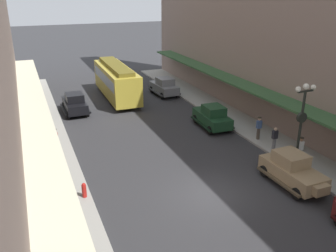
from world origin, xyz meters
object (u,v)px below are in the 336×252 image
(parked_car_2, at_px, (164,86))
(parked_car_4, at_px, (75,103))
(parked_car_0, at_px, (292,169))
(pedestrian_0, at_px, (56,141))
(pedestrian_1, at_px, (259,128))
(streetcar, at_px, (116,80))
(parked_car_3, at_px, (212,116))
(pedestrian_2, at_px, (275,139))
(lamp_post_with_clock, at_px, (301,122))
(fire_hydrant, at_px, (84,190))
(pedestrian_3, at_px, (300,149))

(parked_car_2, distance_m, parked_car_4, 9.68)
(parked_car_0, bearing_deg, pedestrian_0, 142.72)
(pedestrian_1, bearing_deg, streetcar, 114.93)
(parked_car_3, bearing_deg, pedestrian_1, -64.43)
(parked_car_0, distance_m, parked_car_3, 9.48)
(parked_car_0, bearing_deg, streetcar, 103.17)
(parked_car_4, distance_m, pedestrian_0, 8.56)
(pedestrian_1, height_order, pedestrian_2, pedestrian_1)
(lamp_post_with_clock, xyz_separation_m, pedestrian_2, (0.08, 2.24, -2.00))
(streetcar, relative_size, fire_hydrant, 11.77)
(parked_car_0, bearing_deg, pedestrian_3, 40.19)
(parked_car_0, distance_m, pedestrian_0, 14.81)
(parked_car_3, distance_m, pedestrian_0, 11.98)
(parked_car_3, relative_size, pedestrian_0, 2.59)
(parked_car_3, bearing_deg, parked_car_2, 90.48)
(streetcar, height_order, lamp_post_with_clock, lamp_post_with_clock)
(pedestrian_0, xyz_separation_m, pedestrian_2, (13.56, -5.13, -0.02))
(streetcar, bearing_deg, fire_hydrant, -110.22)
(parked_car_3, height_order, pedestrian_2, parked_car_3)
(parked_car_3, height_order, pedestrian_1, parked_car_3)
(parked_car_3, bearing_deg, pedestrian_2, -74.31)
(lamp_post_with_clock, bearing_deg, parked_car_3, 100.78)
(lamp_post_with_clock, bearing_deg, pedestrian_0, 151.29)
(streetcar, xyz_separation_m, pedestrian_1, (6.64, -14.29, -0.89))
(parked_car_4, bearing_deg, streetcar, 32.80)
(parked_car_3, relative_size, pedestrian_3, 2.59)
(parked_car_0, relative_size, streetcar, 0.44)
(parked_car_2, distance_m, pedestrian_2, 15.72)
(parked_car_4, relative_size, lamp_post_with_clock, 0.83)
(parked_car_0, bearing_deg, pedestrian_1, 71.58)
(parked_car_0, xyz_separation_m, parked_car_4, (-9.30, 17.16, 0.00))
(parked_car_3, bearing_deg, parked_car_4, 141.03)
(pedestrian_1, relative_size, pedestrian_2, 1.02)
(parked_car_2, height_order, parked_car_3, same)
(parked_car_4, distance_m, pedestrian_2, 17.32)
(parked_car_0, height_order, lamp_post_with_clock, lamp_post_with_clock)
(parked_car_4, distance_m, streetcar, 5.55)
(parked_car_0, relative_size, pedestrian_1, 2.56)
(fire_hydrant, height_order, pedestrian_2, pedestrian_2)
(pedestrian_0, bearing_deg, parked_car_3, 2.45)
(parked_car_4, height_order, pedestrian_3, parked_car_4)
(fire_hydrant, bearing_deg, parked_car_0, -14.52)
(pedestrian_1, bearing_deg, fire_hydrant, -167.18)
(pedestrian_3, bearing_deg, pedestrian_1, 92.53)
(parked_car_2, height_order, pedestrian_0, parked_car_2)
(fire_hydrant, xyz_separation_m, pedestrian_1, (13.00, 2.96, 0.45))
(parked_car_4, bearing_deg, fire_hydrant, -97.03)
(fire_hydrant, bearing_deg, parked_car_4, 82.97)
(parked_car_4, xyz_separation_m, fire_hydrant, (-1.76, -14.29, -0.38))
(parked_car_2, xyz_separation_m, pedestrian_3, (2.01, -17.67, 0.07))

